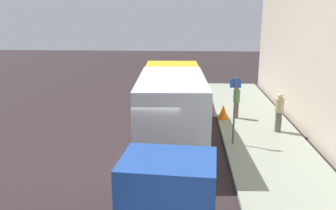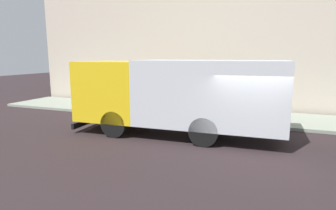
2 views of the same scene
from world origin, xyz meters
TOP-DOWN VIEW (x-y plane):
  - ground at (0.00, 0.00)m, footprint 80.00×80.00m
  - sidewalk at (4.73, 0.00)m, footprint 3.46×30.00m
  - building_facade at (6.96, 0.00)m, footprint 0.50×30.00m
  - large_utility_truck at (0.79, 2.94)m, footprint 2.88×8.25m
  - pedestrian_walking at (5.53, 3.82)m, footprint 0.53×0.53m
  - pedestrian_standing at (3.91, 5.88)m, footprint 0.42×0.42m
  - traffic_cone_orange at (3.25, 5.63)m, footprint 0.52×0.52m
  - street_sign_post at (3.33, 2.17)m, footprint 0.44×0.08m

SIDE VIEW (x-z plane):
  - ground at x=0.00m, z-range 0.00..0.00m
  - sidewalk at x=4.73m, z-range 0.00..0.14m
  - traffic_cone_orange at x=3.25m, z-range 0.14..0.88m
  - pedestrian_standing at x=3.91m, z-range 0.19..1.86m
  - pedestrian_walking at x=5.53m, z-range 0.19..1.96m
  - large_utility_truck at x=0.79m, z-range 0.22..3.17m
  - street_sign_post at x=3.33m, z-range 0.38..3.14m
  - building_facade at x=6.96m, z-range 0.00..10.50m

